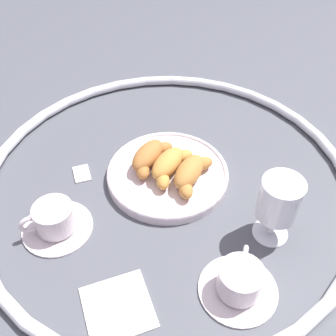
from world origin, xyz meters
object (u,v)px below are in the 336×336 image
(croissant_extra, at_px, (190,173))
(sugar_packet, at_px, (82,173))
(pastry_plate, at_px, (168,174))
(folded_napkin, at_px, (118,307))
(coffee_cup_near, at_px, (55,220))
(croissant_large, at_px, (149,156))
(juice_glass_left, at_px, (279,202))
(coffee_cup_far, at_px, (240,282))
(croissant_small, at_px, (169,164))

(croissant_extra, bearing_deg, sugar_packet, -97.10)
(pastry_plate, xyz_separation_m, folded_napkin, (0.30, -0.07, -0.01))
(folded_napkin, bearing_deg, coffee_cup_near, -138.91)
(croissant_large, bearing_deg, juice_glass_left, 55.94)
(coffee_cup_near, xyz_separation_m, sugar_packet, (-0.15, 0.02, -0.02))
(folded_napkin, bearing_deg, croissant_extra, 156.29)
(croissant_large, height_order, juice_glass_left, juice_glass_left)
(croissant_large, distance_m, coffee_cup_far, 0.33)
(juice_glass_left, height_order, folded_napkin, juice_glass_left)
(pastry_plate, xyz_separation_m, juice_glass_left, (0.14, 0.20, 0.08))
(croissant_extra, relative_size, coffee_cup_near, 0.91)
(coffee_cup_far, relative_size, juice_glass_left, 0.97)
(pastry_plate, height_order, juice_glass_left, juice_glass_left)
(juice_glass_left, bearing_deg, folded_napkin, -59.83)
(croissant_large, xyz_separation_m, croissant_small, (0.02, 0.04, 0.00))
(coffee_cup_far, bearing_deg, croissant_large, -149.31)
(pastry_plate, bearing_deg, sugar_packet, -91.42)
(coffee_cup_far, bearing_deg, sugar_packet, -130.09)
(croissant_extra, distance_m, coffee_cup_far, 0.25)
(juice_glass_left, relative_size, folded_napkin, 1.27)
(croissant_large, xyz_separation_m, juice_glass_left, (0.16, 0.24, 0.05))
(pastry_plate, relative_size, coffee_cup_far, 1.93)
(croissant_small, distance_m, sugar_packet, 0.20)
(croissant_extra, xyz_separation_m, coffee_cup_far, (0.24, 0.08, -0.02))
(coffee_cup_near, height_order, folded_napkin, coffee_cup_near)
(croissant_extra, height_order, juice_glass_left, juice_glass_left)
(croissant_small, height_order, coffee_cup_far, croissant_small)
(croissant_small, distance_m, coffee_cup_far, 0.29)
(juice_glass_left, bearing_deg, croissant_large, -124.06)
(croissant_small, distance_m, folded_napkin, 0.31)
(sugar_packet, relative_size, folded_napkin, 0.45)
(coffee_cup_near, xyz_separation_m, coffee_cup_far, (0.12, 0.34, 0.00))
(croissant_large, relative_size, sugar_packet, 2.45)
(croissant_large, distance_m, juice_glass_left, 0.30)
(croissant_extra, height_order, folded_napkin, croissant_extra)
(folded_napkin, bearing_deg, croissant_small, 165.60)
(croissant_extra, xyz_separation_m, coffee_cup_near, (0.12, -0.26, -0.02))
(croissant_large, height_order, coffee_cup_far, croissant_large)
(pastry_plate, distance_m, croissant_small, 0.03)
(coffee_cup_near, height_order, sugar_packet, coffee_cup_near)
(croissant_extra, xyz_separation_m, juice_glass_left, (0.12, 0.15, 0.05))
(croissant_extra, bearing_deg, folded_napkin, -23.71)
(pastry_plate, relative_size, coffee_cup_near, 1.93)
(juice_glass_left, bearing_deg, pastry_plate, -125.23)
(croissant_small, bearing_deg, juice_glass_left, 54.69)
(pastry_plate, bearing_deg, coffee_cup_near, -55.76)
(croissant_large, xyz_separation_m, croissant_extra, (0.05, 0.09, 0.00))
(pastry_plate, xyz_separation_m, coffee_cup_near, (0.14, -0.21, 0.01))
(coffee_cup_near, bearing_deg, sugar_packet, 171.97)
(pastry_plate, height_order, croissant_small, croissant_small)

